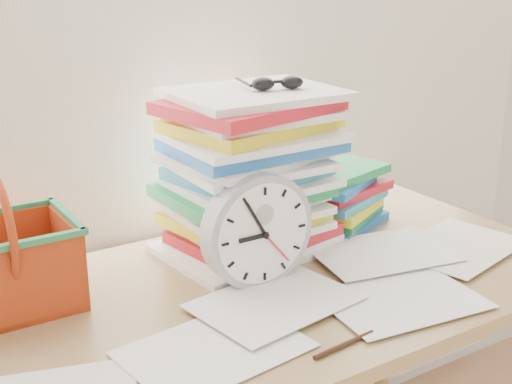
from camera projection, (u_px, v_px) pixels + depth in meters
desk at (258, 320)px, 1.46m from camera, size 1.40×0.70×0.75m
paper_stack at (249, 174)px, 1.55m from camera, size 0.39×0.33×0.36m
clock at (257, 230)px, 1.41m from camera, size 0.24×0.05×0.24m
sunglasses at (278, 83)px, 1.50m from camera, size 0.15×0.14×0.03m
book_stack at (339, 197)px, 1.74m from camera, size 0.30×0.27×0.15m
basket at (1, 243)px, 1.31m from camera, size 0.27×0.21×0.27m
pen at (344, 345)px, 1.22m from camera, size 0.14×0.02×0.01m
scattered_papers at (258, 284)px, 1.44m from camera, size 1.26×0.42×0.02m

